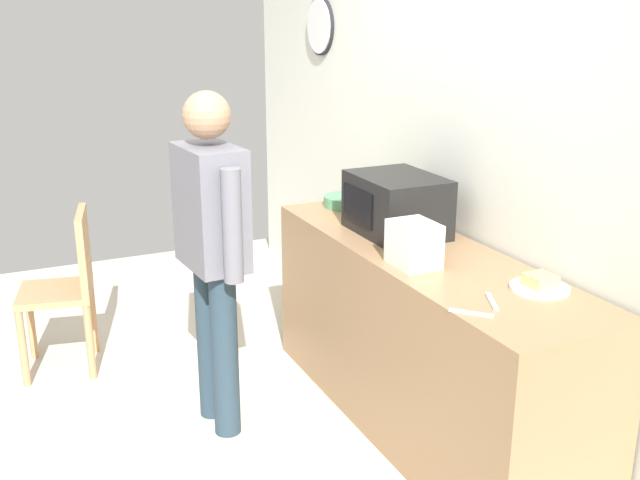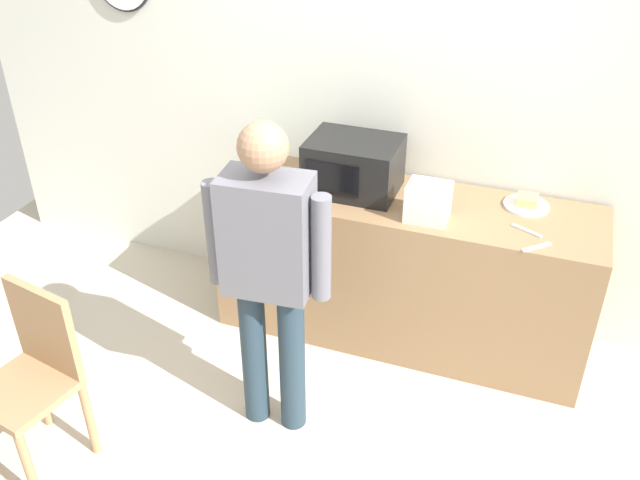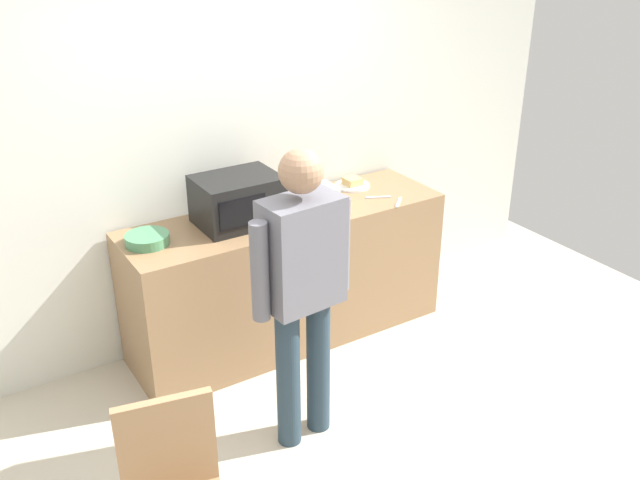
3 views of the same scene
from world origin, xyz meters
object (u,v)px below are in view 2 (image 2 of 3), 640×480
object	(u,v)px
sandwich_plate	(527,203)
salad_bowl	(259,168)
spoon_utensil	(537,247)
wooden_chair	(35,372)
person_standing	(269,264)
fork_utensil	(527,231)
microwave	(353,165)
toaster	(428,202)

from	to	relation	value
sandwich_plate	salad_bowl	xyz separation A→B (m)	(-1.53, -0.12, 0.01)
spoon_utensil	wooden_chair	distance (m)	2.47
salad_bowl	person_standing	size ratio (longest dim) A/B	0.15
fork_utensil	wooden_chair	xyz separation A→B (m)	(-2.03, -1.39, -0.40)
microwave	salad_bowl	xyz separation A→B (m)	(-0.58, 0.01, -0.12)
microwave	toaster	xyz separation A→B (m)	(0.47, -0.18, -0.05)
microwave	sandwich_plate	xyz separation A→B (m)	(0.94, 0.13, -0.13)
toaster	wooden_chair	bearing A→B (deg)	-138.69
toaster	fork_utensil	xyz separation A→B (m)	(0.51, 0.05, -0.10)
microwave	salad_bowl	bearing A→B (deg)	179.30
toaster	wooden_chair	size ratio (longest dim) A/B	0.23
fork_utensil	spoon_utensil	world-z (taller)	same
spoon_utensil	person_standing	distance (m)	1.32
salad_bowl	sandwich_plate	bearing A→B (deg)	4.61
person_standing	microwave	bearing A→B (deg)	83.64
microwave	salad_bowl	world-z (taller)	microwave
sandwich_plate	wooden_chair	world-z (taller)	sandwich_plate
microwave	spoon_utensil	bearing A→B (deg)	-14.92
microwave	toaster	world-z (taller)	microwave
microwave	fork_utensil	bearing A→B (deg)	-7.77
toaster	fork_utensil	bearing A→B (deg)	5.56
fork_utensil	person_standing	xyz separation A→B (m)	(-1.08, -0.81, 0.06)
fork_utensil	wooden_chair	size ratio (longest dim) A/B	0.18
fork_utensil	wooden_chair	world-z (taller)	wooden_chair
salad_bowl	wooden_chair	world-z (taller)	salad_bowl
salad_bowl	toaster	distance (m)	1.07
salad_bowl	fork_utensil	distance (m)	1.56
person_standing	salad_bowl	bearing A→B (deg)	116.69
toaster	fork_utensil	size ratio (longest dim) A/B	1.29
salad_bowl	microwave	bearing A→B (deg)	-0.70
microwave	spoon_utensil	size ratio (longest dim) A/B	2.94
microwave	sandwich_plate	world-z (taller)	microwave
sandwich_plate	spoon_utensil	distance (m)	0.42
salad_bowl	wooden_chair	size ratio (longest dim) A/B	0.27
sandwich_plate	wooden_chair	xyz separation A→B (m)	(-2.00, -1.65, -0.42)
spoon_utensil	sandwich_plate	bearing A→B (deg)	102.66
salad_bowl	spoon_utensil	xyz separation A→B (m)	(1.62, -0.28, -0.03)
spoon_utensil	person_standing	world-z (taller)	person_standing
wooden_chair	fork_utensil	bearing A→B (deg)	34.35
toaster	wooden_chair	distance (m)	2.09
salad_bowl	wooden_chair	xyz separation A→B (m)	(-0.48, -1.53, -0.43)
microwave	fork_utensil	xyz separation A→B (m)	(0.97, -0.13, -0.15)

